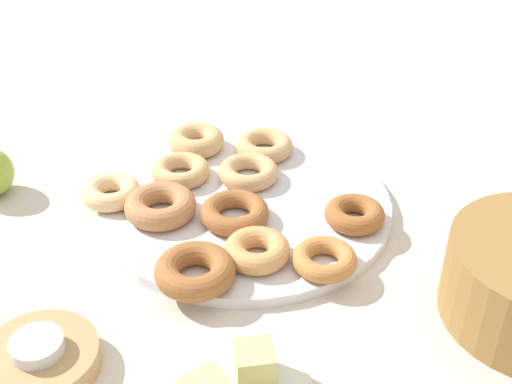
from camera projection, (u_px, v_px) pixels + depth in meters
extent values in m
plane|color=beige|center=(245.00, 208.00, 0.92)|extent=(2.40, 2.40, 0.00)
cylinder|color=silver|center=(245.00, 204.00, 0.91)|extent=(0.40, 0.40, 0.01)
torus|color=tan|center=(181.00, 171.00, 0.95)|extent=(0.10, 0.10, 0.02)
torus|color=tan|center=(248.00, 172.00, 0.94)|extent=(0.11, 0.11, 0.02)
torus|color=tan|center=(264.00, 146.00, 1.00)|extent=(0.09, 0.09, 0.03)
torus|color=#EABC84|center=(111.00, 192.00, 0.90)|extent=(0.09, 0.09, 0.03)
torus|color=#B27547|center=(160.00, 206.00, 0.87)|extent=(0.11, 0.11, 0.03)
torus|color=#995B2D|center=(195.00, 271.00, 0.76)|extent=(0.13, 0.13, 0.03)
torus|color=tan|center=(257.00, 250.00, 0.80)|extent=(0.11, 0.11, 0.03)
torus|color=#995B2D|center=(235.00, 213.00, 0.86)|extent=(0.11, 0.11, 0.02)
torus|color=tan|center=(197.00, 140.00, 1.01)|extent=(0.09, 0.09, 0.03)
torus|color=#BC7A3D|center=(324.00, 259.00, 0.79)|extent=(0.11, 0.11, 0.02)
torus|color=#995B2D|center=(355.00, 214.00, 0.86)|extent=(0.10, 0.10, 0.03)
cylinder|color=tan|center=(41.00, 360.00, 0.67)|extent=(0.12, 0.12, 0.02)
cylinder|color=silver|center=(37.00, 346.00, 0.66)|extent=(0.05, 0.05, 0.01)
cube|color=#DBD67A|center=(255.00, 364.00, 0.61)|extent=(0.05, 0.05, 0.04)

